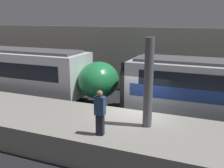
{
  "coord_description": "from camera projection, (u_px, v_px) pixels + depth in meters",
  "views": [
    {
      "loc": [
        3.36,
        -11.36,
        5.45
      ],
      "look_at": [
        -1.71,
        1.03,
        2.02
      ],
      "focal_mm": 42.0,
      "sensor_mm": 36.0,
      "label": 1
    }
  ],
  "objects": [
    {
      "name": "ground_plane",
      "position": [
        136.0,
        132.0,
        12.77
      ],
      "size": [
        120.0,
        120.0,
        0.0
      ],
      "primitive_type": "plane",
      "color": "black"
    },
    {
      "name": "platform",
      "position": [
        123.0,
        138.0,
        10.86
      ],
      "size": [
        40.0,
        3.94,
        1.15
      ],
      "color": "gray",
      "rests_on": "ground"
    },
    {
      "name": "station_rear_barrier",
      "position": [
        167.0,
        61.0,
        18.63
      ],
      "size": [
        50.0,
        0.15,
        4.74
      ],
      "color": "#B2AD9E",
      "rests_on": "ground"
    },
    {
      "name": "support_pillar_near",
      "position": [
        148.0,
        83.0,
        10.21
      ],
      "size": [
        0.36,
        0.36,
        3.58
      ],
      "color": "#56565B",
      "rests_on": "platform"
    },
    {
      "name": "person_waiting",
      "position": [
        100.0,
        112.0,
        9.64
      ],
      "size": [
        0.38,
        0.24,
        1.74
      ],
      "color": "black",
      "rests_on": "platform"
    }
  ]
}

